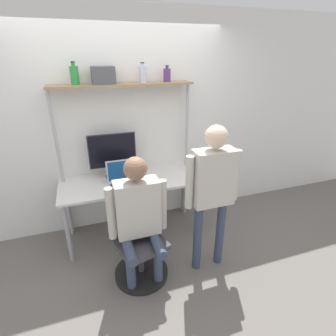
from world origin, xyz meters
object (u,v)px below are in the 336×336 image
office_chair (139,252)px  bottle_clear (143,74)px  bottle_purple (167,75)px  storage_box (103,75)px  person_seated (138,213)px  laptop (121,177)px  person_standing (213,183)px  bottle_green (74,75)px  monitor (113,153)px  cell_phone (145,180)px

office_chair → bottle_clear: (0.34, 0.93, 1.69)m
bottle_purple → storage_box: (-0.73, 0.00, 0.01)m
person_seated → bottle_purple: 1.64m
laptop → person_standing: size_ratio=0.20×
bottle_clear → bottle_green: 0.73m
monitor → bottle_clear: bottle_clear is taller
cell_phone → storage_box: bearing=142.8°
person_seated → office_chair: bearing=104.1°
cell_phone → bottle_clear: bottle_clear is taller
laptop → bottle_purple: bottle_purple is taller
bottle_purple → laptop: bearing=-158.7°
office_chair → person_standing: person_standing is taller
monitor → laptop: size_ratio=1.74×
bottle_green → bottle_clear: bearing=0.0°
cell_phone → bottle_clear: 1.23m
laptop → cell_phone: laptop is taller
bottle_green → cell_phone: bearing=-22.7°
person_standing → bottle_green: (-1.14, 1.05, 0.96)m
storage_box → bottle_green: bearing=-180.0°
laptop → bottle_green: bottle_green is taller
bottle_green → storage_box: (0.29, 0.00, -0.01)m
cell_phone → laptop: bearing=176.4°
laptop → bottle_clear: 1.21m
monitor → storage_box: bearing=117.6°
laptop → cell_phone: (0.28, -0.02, -0.07)m
office_chair → storage_box: size_ratio=3.68×
person_seated → bottle_clear: bottle_clear is taller
person_standing → bottle_purple: (-0.12, 1.05, 0.93)m
cell_phone → person_standing: 0.95m
bottle_clear → bottle_green: bottle_green is taller
office_chair → bottle_green: size_ratio=3.84×
laptop → bottle_purple: (0.66, 0.26, 1.11)m
laptop → bottle_clear: size_ratio=1.50×
bottle_purple → storage_box: bottle_purple is taller
office_chair → person_standing: 1.06m
person_seated → person_standing: 0.77m
bottle_green → laptop: bearing=-34.6°
person_seated → laptop: bearing=93.1°
person_standing → bottle_purple: bearing=96.4°
cell_phone → bottle_purple: bearing=36.4°
bottle_clear → storage_box: bottle_clear is taller
office_chair → bottle_green: bottle_green is taller
laptop → bottle_green: size_ratio=1.40×
laptop → bottle_clear: bearing=35.0°
person_seated → storage_box: bearing=96.7°
office_chair → bottle_purple: size_ratio=4.90×
bottle_clear → bottle_green: (-0.73, -0.00, 0.01)m
cell_phone → office_chair: size_ratio=0.17×
storage_box → person_standing: bearing=-51.0°
monitor → person_seated: size_ratio=0.42×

